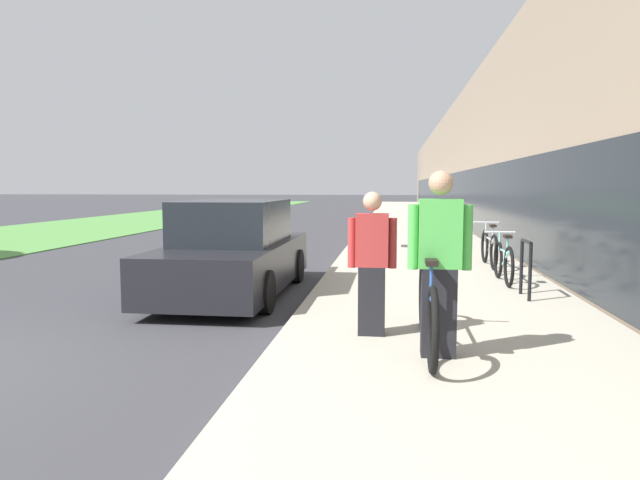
{
  "coord_description": "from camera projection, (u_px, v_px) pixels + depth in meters",
  "views": [
    {
      "loc": [
        5.05,
        -4.09,
        1.74
      ],
      "look_at": [
        2.75,
        13.76,
        0.04
      ],
      "focal_mm": 32.0,
      "sensor_mm": 36.0,
      "label": 1
    }
  ],
  "objects": [
    {
      "name": "sidewalk_slab",
      "position": [
        410.0,
        225.0,
        24.84
      ],
      "size": [
        3.94,
        70.0,
        0.12
      ],
      "color": "#B2AA99",
      "rests_on": "ground"
    },
    {
      "name": "storefront_facade",
      "position": [
        534.0,
        167.0,
        31.59
      ],
      "size": [
        10.01,
        70.0,
        5.66
      ],
      "color": "gray",
      "rests_on": "ground"
    },
    {
      "name": "lawn_strip",
      "position": [
        150.0,
        218.0,
        30.54
      ],
      "size": [
        7.39,
        70.0,
        0.03
      ],
      "color": "#518E42",
      "rests_on": "ground"
    },
    {
      "name": "tandem_bicycle",
      "position": [
        427.0,
        307.0,
        5.74
      ],
      "size": [
        0.52,
        2.43,
        0.97
      ],
      "color": "black",
      "rests_on": "sidewalk_slab"
    },
    {
      "name": "person_rider",
      "position": [
        439.0,
        264.0,
        5.39
      ],
      "size": [
        0.6,
        0.24,
        1.77
      ],
      "color": "black",
      "rests_on": "sidewalk_slab"
    },
    {
      "name": "person_bystander",
      "position": [
        372.0,
        263.0,
        6.18
      ],
      "size": [
        0.53,
        0.21,
        1.56
      ],
      "color": "black",
      "rests_on": "sidewalk_slab"
    },
    {
      "name": "bike_rack_hoop",
      "position": [
        526.0,
        263.0,
        8.28
      ],
      "size": [
        0.05,
        0.6,
        0.84
      ],
      "color": "black",
      "rests_on": "sidewalk_slab"
    },
    {
      "name": "cruiser_bike_nearest",
      "position": [
        503.0,
        261.0,
        9.6
      ],
      "size": [
        0.52,
        1.62,
        0.84
      ],
      "color": "black",
      "rests_on": "sidewalk_slab"
    },
    {
      "name": "cruiser_bike_middle",
      "position": [
        489.0,
        248.0,
        11.55
      ],
      "size": [
        0.52,
        1.82,
        0.88
      ],
      "color": "black",
      "rests_on": "sidewalk_slab"
    },
    {
      "name": "parked_sedan_curbside",
      "position": [
        234.0,
        253.0,
        9.12
      ],
      "size": [
        1.79,
        4.3,
        1.51
      ],
      "color": "black",
      "rests_on": "ground"
    }
  ]
}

